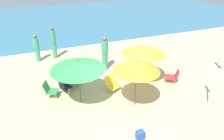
# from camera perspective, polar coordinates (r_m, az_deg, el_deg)

# --- Properties ---
(ground_plane) EXTENTS (40.00, 40.00, 0.00)m
(ground_plane) POSITION_cam_1_polar(r_m,az_deg,el_deg) (7.88, 4.09, -10.13)
(ground_plane) COLOR #CCB789
(sea_water) EXTENTS (40.00, 16.00, 0.01)m
(sea_water) POSITION_cam_1_polar(r_m,az_deg,el_deg) (21.18, -13.70, 13.93)
(sea_water) COLOR teal
(sea_water) RESTS_ON ground_plane
(umbrella_orange) EXTENTS (1.65, 1.65, 1.92)m
(umbrella_orange) POSITION_cam_1_polar(r_m,az_deg,el_deg) (7.07, 7.04, 1.11)
(umbrella_orange) COLOR #4C4C51
(umbrella_orange) RESTS_ON ground_plane
(umbrella_green) EXTENTS (2.03, 2.03, 1.82)m
(umbrella_green) POSITION_cam_1_polar(r_m,az_deg,el_deg) (7.35, -9.62, 1.31)
(umbrella_green) COLOR #4C4C51
(umbrella_green) RESTS_ON ground_plane
(umbrella_yellow) EXTENTS (1.90, 1.90, 1.83)m
(umbrella_yellow) POSITION_cam_1_polar(r_m,az_deg,el_deg) (8.86, 9.04, 5.76)
(umbrella_yellow) COLOR silver
(umbrella_yellow) RESTS_ON ground_plane
(beach_chair_a) EXTENTS (0.71, 0.69, 0.65)m
(beach_chair_a) POSITION_cam_1_polar(r_m,az_deg,el_deg) (8.61, -0.03, -3.76)
(beach_chair_a) COLOR gold
(beach_chair_a) RESTS_ON ground_plane
(beach_chair_b) EXTENTS (0.65, 0.62, 0.67)m
(beach_chair_b) POSITION_cam_1_polar(r_m,az_deg,el_deg) (8.54, -17.26, -5.25)
(beach_chair_b) COLOR #33934C
(beach_chair_b) RESTS_ON ground_plane
(beach_chair_c) EXTENTS (0.77, 0.73, 0.62)m
(beach_chair_c) POSITION_cam_1_polar(r_m,az_deg,el_deg) (9.57, 16.84, -1.58)
(beach_chair_c) COLOR red
(beach_chair_c) RESTS_ON ground_plane
(beach_chair_d) EXTENTS (0.65, 0.66, 0.54)m
(beach_chair_d) POSITION_cam_1_polar(r_m,az_deg,el_deg) (10.59, 7.81, 2.09)
(beach_chair_d) COLOR gold
(beach_chair_d) RESTS_ON ground_plane
(beach_chair_e) EXTENTS (0.64, 0.72, 0.67)m
(beach_chair_e) POSITION_cam_1_polar(r_m,az_deg,el_deg) (9.12, -11.09, -2.15)
(beach_chair_e) COLOR navy
(beach_chair_e) RESTS_ON ground_plane
(person_a) EXTENTS (0.33, 0.33, 1.77)m
(person_a) POSITION_cam_1_polar(r_m,az_deg,el_deg) (10.06, -2.02, 4.75)
(person_a) COLOR #389970
(person_a) RESTS_ON ground_plane
(person_b) EXTENTS (0.30, 0.30, 1.84)m
(person_b) POSITION_cam_1_polar(r_m,az_deg,el_deg) (11.84, -16.21, 7.50)
(person_b) COLOR #389970
(person_b) RESTS_ON ground_plane
(person_c) EXTENTS (0.51, 0.58, 0.97)m
(person_c) POSITION_cam_1_polar(r_m,az_deg,el_deg) (8.66, -13.58, -3.16)
(person_c) COLOR black
(person_c) RESTS_ON ground_plane
(person_d) EXTENTS (0.29, 0.29, 1.55)m
(person_d) POSITION_cam_1_polar(r_m,az_deg,el_deg) (11.75, -20.50, 5.91)
(person_d) COLOR #389970
(person_d) RESTS_ON ground_plane
(warning_sign) EXTENTS (0.16, 0.39, 2.02)m
(warning_sign) POSITION_cam_1_polar(r_m,az_deg,el_deg) (8.17, 27.22, -1.31)
(warning_sign) COLOR #ADADB2
(warning_sign) RESTS_ON ground_plane
(beach_bag) EXTENTS (0.26, 0.23, 0.30)m
(beach_bag) POSITION_cam_1_polar(r_m,az_deg,el_deg) (6.61, 7.98, -17.71)
(beach_bag) COLOR #2D519E
(beach_bag) RESTS_ON ground_plane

